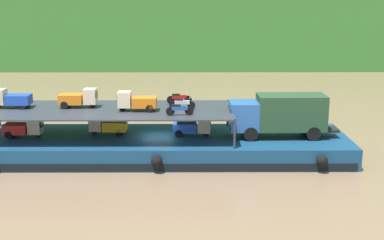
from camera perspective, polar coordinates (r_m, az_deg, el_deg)
The scene contains 13 objects.
ground_plane at distance 38.50m, azimuth -3.51°, elevation -3.92°, with size 400.00×400.00×0.00m, color #7F664C.
cargo_barge at distance 38.25m, azimuth -3.53°, elevation -2.86°, with size 27.30×8.03×1.50m.
covered_lorry at distance 37.87m, azimuth 9.60°, elevation 0.63°, with size 7.89×2.42×3.10m.
cargo_rack at distance 38.02m, azimuth -9.31°, elevation 1.06°, with size 18.10×6.62×2.00m.
mini_truck_lower_stern at distance 39.50m, azimuth -17.89°, elevation -0.81°, with size 2.78×1.26×1.38m.
mini_truck_lower_aft at distance 38.87m, azimuth -9.24°, elevation -0.54°, with size 2.79×1.28×1.38m.
mini_truck_lower_mid at distance 37.90m, azimuth 0.07°, elevation -0.73°, with size 2.78×1.28×1.38m.
mini_truck_upper_stern at distance 40.07m, azimuth -19.19°, elevation 2.23°, with size 2.75×1.22×1.38m.
mini_truck_upper_mid at distance 38.89m, azimuth -12.26°, elevation 2.35°, with size 2.74×1.21×1.38m.
mini_truck_upper_fore at distance 37.07m, azimuth -6.09°, elevation 2.04°, with size 2.74×1.20×1.38m.
motorcycle_upper_port at distance 35.51m, azimuth -1.39°, elevation 1.18°, with size 1.90×0.55×0.87m.
motorcycle_upper_centre at distance 37.46m, azimuth -1.10°, elevation 1.83°, with size 1.90×0.55×0.87m.
motorcycle_upper_stbd at distance 39.40m, azimuth -1.43°, elevation 2.42°, with size 1.90×0.55×0.87m.
Camera 1 is at (2.14, -36.68, 11.50)m, focal length 48.79 mm.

